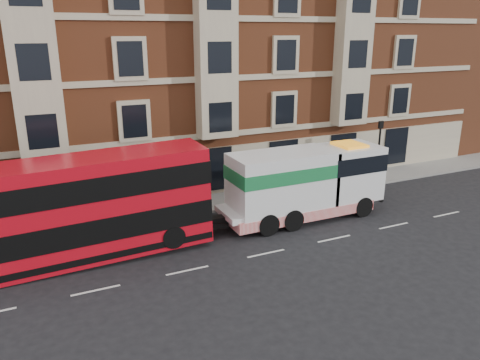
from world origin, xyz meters
name	(u,v)px	position (x,y,z in m)	size (l,w,h in m)	color
ground	(266,254)	(0.00, 0.00, 0.00)	(120.00, 120.00, 0.00)	black
sidewalk	(209,203)	(0.00, 7.50, 0.07)	(90.00, 3.00, 0.15)	slate
victorian_terrace	(174,34)	(0.50, 15.00, 10.07)	(45.00, 12.00, 20.40)	brown
lamp_post_west	(112,181)	(-6.00, 6.20, 2.68)	(0.35, 0.15, 4.35)	black
lamp_post_east	(379,147)	(12.00, 6.20, 2.68)	(0.35, 0.15, 4.35)	black
double_decker_bus	(78,208)	(-8.10, 3.10, 2.59)	(12.05, 2.77, 4.88)	red
tow_truck	(303,183)	(3.97, 3.10, 2.13)	(9.65, 2.85, 4.02)	white
pedestrian	(45,209)	(-9.37, 7.95, 1.02)	(0.63, 0.42, 1.74)	#1E1933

